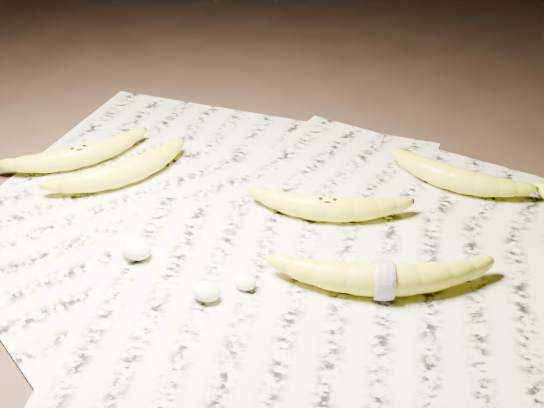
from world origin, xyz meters
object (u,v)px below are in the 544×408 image
at_px(banana_left_a, 79,154).
at_px(banana_taped, 383,277).
at_px(banana_upper_a, 452,176).
at_px(banana_left_b, 125,170).
at_px(banana_center, 327,206).

bearing_deg(banana_left_a, banana_taped, -64.12).
xyz_separation_m(banana_taped, banana_upper_a, (0.01, 0.25, -0.00)).
bearing_deg(banana_upper_a, banana_left_b, -149.88).
relative_size(banana_left_b, banana_center, 1.00).
bearing_deg(banana_taped, banana_left_b, 144.77).
height_order(banana_left_a, banana_taped, banana_taped).
relative_size(banana_left_a, banana_left_b, 1.03).
height_order(banana_center, banana_upper_a, same).
relative_size(banana_center, banana_taped, 0.81).
bearing_deg(banana_taped, banana_upper_a, 62.26).
distance_m(banana_left_a, banana_taped, 0.49).
height_order(banana_left_b, banana_upper_a, same).
xyz_separation_m(banana_left_a, banana_taped, (0.48, -0.07, 0.00)).
relative_size(banana_left_b, banana_upper_a, 1.03).
xyz_separation_m(banana_center, banana_upper_a, (0.12, 0.15, 0.00)).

